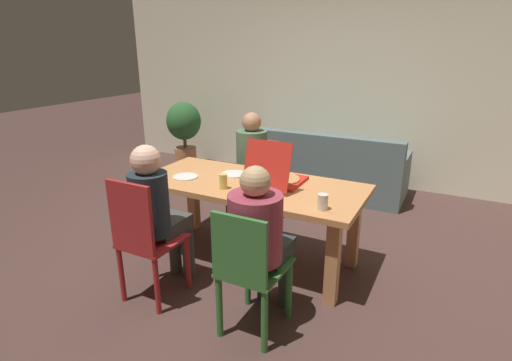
# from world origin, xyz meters

# --- Properties ---
(ground_plane) EXTENTS (20.00, 20.00, 0.00)m
(ground_plane) POSITION_xyz_m (0.00, 0.00, 0.00)
(ground_plane) COLOR #4A322D
(back_wall) EXTENTS (7.11, 0.12, 2.89)m
(back_wall) POSITION_xyz_m (0.00, 2.66, 1.45)
(back_wall) COLOR silver
(back_wall) RESTS_ON ground
(dining_table) EXTENTS (1.92, 0.86, 0.73)m
(dining_table) POSITION_xyz_m (0.00, 0.00, 0.62)
(dining_table) COLOR #CA854D
(dining_table) RESTS_ON ground
(chair_0) EXTENTS (0.39, 0.45, 0.90)m
(chair_0) POSITION_xyz_m (0.46, -0.88, 0.48)
(chair_0) COLOR #337031
(chair_0) RESTS_ON ground
(person_0) EXTENTS (0.35, 0.53, 1.15)m
(person_0) POSITION_xyz_m (0.46, -0.74, 0.68)
(person_0) COLOR #2C3736
(person_0) RESTS_ON ground
(chair_1) EXTENTS (0.46, 0.41, 0.87)m
(chair_1) POSITION_xyz_m (-0.39, 0.85, 0.50)
(chair_1) COLOR brown
(chair_1) RESTS_ON ground
(person_1) EXTENTS (0.32, 0.48, 1.18)m
(person_1) POSITION_xyz_m (-0.39, 0.71, 0.70)
(person_1) COLOR #392D3B
(person_1) RESTS_ON ground
(chair_2) EXTENTS (0.39, 0.42, 0.97)m
(chair_2) POSITION_xyz_m (-0.39, -0.91, 0.53)
(chair_2) COLOR #A82524
(chair_2) RESTS_ON ground
(person_2) EXTENTS (0.28, 0.51, 1.19)m
(person_2) POSITION_xyz_m (-0.39, -0.74, 0.69)
(person_2) COLOR #40413E
(person_2) RESTS_ON ground
(pizza_box_0) EXTENTS (0.39, 0.50, 0.40)m
(pizza_box_0) POSITION_xyz_m (0.21, 0.08, 0.78)
(pizza_box_0) COLOR red
(pizza_box_0) RESTS_ON dining_table
(plate_0) EXTENTS (0.22, 0.22, 0.01)m
(plate_0) POSITION_xyz_m (-0.58, -0.14, 0.73)
(plate_0) COLOR white
(plate_0) RESTS_ON dining_table
(plate_1) EXTENTS (0.22, 0.22, 0.01)m
(plate_1) POSITION_xyz_m (-0.24, 0.13, 0.73)
(plate_1) COLOR white
(plate_1) RESTS_ON dining_table
(drinking_glass_0) EXTENTS (0.08, 0.08, 0.12)m
(drinking_glass_0) POSITION_xyz_m (0.73, -0.28, 0.78)
(drinking_glass_0) COLOR silver
(drinking_glass_0) RESTS_ON dining_table
(drinking_glass_1) EXTENTS (0.06, 0.06, 0.12)m
(drinking_glass_1) POSITION_xyz_m (-0.13, -0.23, 0.79)
(drinking_glass_1) COLOR #D8C75B
(drinking_glass_1) RESTS_ON dining_table
(couch) EXTENTS (2.03, 0.78, 0.81)m
(couch) POSITION_xyz_m (0.01, 1.98, 0.29)
(couch) COLOR slate
(couch) RESTS_ON ground
(potted_plant) EXTENTS (0.53, 0.53, 1.01)m
(potted_plant) POSITION_xyz_m (-2.28, 2.11, 0.62)
(potted_plant) COLOR #B5734D
(potted_plant) RESTS_ON ground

